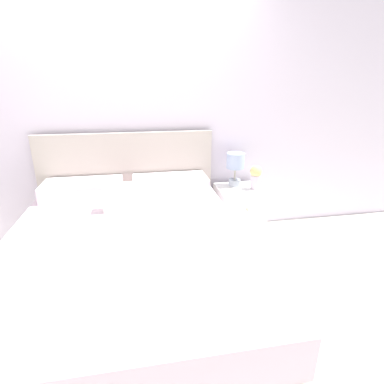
{
  "coord_description": "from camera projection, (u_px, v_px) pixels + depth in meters",
  "views": [
    {
      "loc": [
        0.12,
        -2.97,
        1.56
      ],
      "look_at": [
        0.55,
        -0.59,
        0.67
      ],
      "focal_mm": 28.0,
      "sensor_mm": 36.0,
      "label": 1
    }
  ],
  "objects": [
    {
      "name": "nightstand",
      "position": [
        238.0,
        213.0,
        3.12
      ],
      "size": [
        0.43,
        0.5,
        0.54
      ],
      "color": "white",
      "rests_on": "ground_plane"
    },
    {
      "name": "flower_vase",
      "position": [
        256.0,
        176.0,
        2.99
      ],
      "size": [
        0.11,
        0.11,
        0.24
      ],
      "color": "silver",
      "rests_on": "nightstand"
    },
    {
      "name": "table_lamp",
      "position": [
        235.0,
        164.0,
        3.05
      ],
      "size": [
        0.18,
        0.18,
        0.35
      ],
      "color": "#A8B2BC",
      "rests_on": "nightstand"
    },
    {
      "name": "wall_back",
      "position": [
        123.0,
        110.0,
        2.88
      ],
      "size": [
        8.0,
        0.06,
        2.6
      ],
      "color": "white",
      "rests_on": "ground_plane"
    },
    {
      "name": "bed",
      "position": [
        129.0,
        261.0,
        2.23
      ],
      "size": [
        1.7,
        2.16,
        1.1
      ],
      "color": "beige",
      "rests_on": "ground_plane"
    },
    {
      "name": "ground_plane",
      "position": [
        132.0,
        234.0,
        3.26
      ],
      "size": [
        12.0,
        12.0,
        0.0
      ],
      "primitive_type": "plane",
      "color": "silver"
    }
  ]
}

